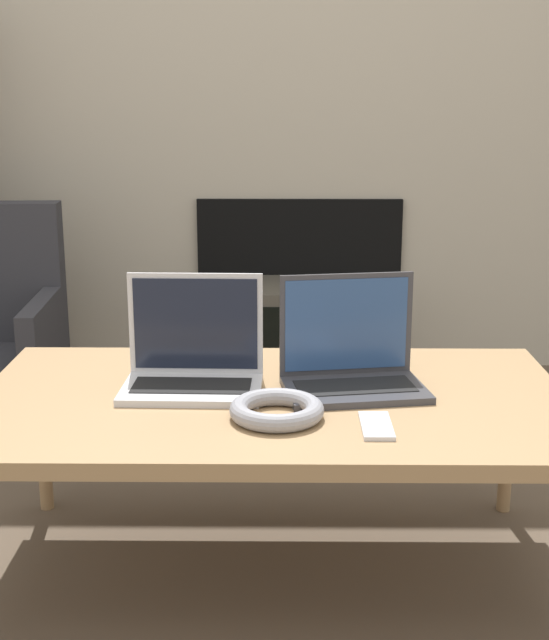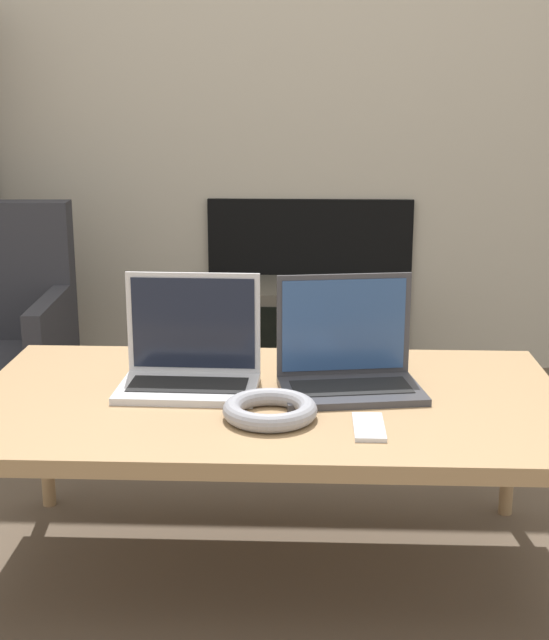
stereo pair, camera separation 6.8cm
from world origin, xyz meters
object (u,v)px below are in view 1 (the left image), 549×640
Objects in this scene: headphones at (277,410)px; tv at (300,333)px; phone at (376,426)px; laptop_right at (351,361)px; laptop_left at (193,361)px.

headphones is 0.34× the size of tv.
laptop_right is at bearing 97.67° from phone.
laptop_left is at bearing 133.72° from headphones.
laptop_left is 0.55× the size of tv.
phone is at bearing -91.49° from laptop_right.
laptop_left and laptop_right have the same top height.
laptop_right is 0.59× the size of tv.
headphones is (0.19, -0.20, -0.04)m from laptop_left.
headphones is at bearing -44.84° from laptop_left.
headphones is at bearing -92.81° from tv.
laptop_left reaches higher than phone.
headphones reaches higher than tv.
headphones is 1.58m from tv.
laptop_left is 0.36m from laptop_right.
tv is at bearing 87.19° from headphones.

